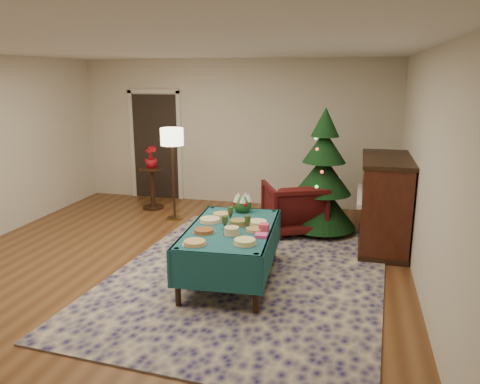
% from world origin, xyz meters
% --- Properties ---
extents(room_shell, '(7.00, 7.00, 7.00)m').
position_xyz_m(room_shell, '(0.00, 0.00, 1.35)').
color(room_shell, '#593319').
rests_on(room_shell, ground).
extents(doorway, '(1.08, 0.04, 2.16)m').
position_xyz_m(doorway, '(-1.60, 3.48, 1.10)').
color(doorway, black).
rests_on(doorway, ground).
extents(rug, '(3.47, 4.40, 0.02)m').
position_xyz_m(rug, '(1.03, 0.16, 0.01)').
color(rug, '#161245').
rests_on(rug, ground).
extents(buffet_table, '(1.10, 1.77, 0.67)m').
position_xyz_m(buffet_table, '(0.86, 0.02, 0.53)').
color(buffet_table, black).
rests_on(buffet_table, ground).
extents(platter_0, '(0.27, 0.27, 0.04)m').
position_xyz_m(platter_0, '(0.64, -0.62, 0.68)').
color(platter_0, silver).
rests_on(platter_0, buffet_table).
extents(platter_1, '(0.27, 0.27, 0.05)m').
position_xyz_m(platter_1, '(1.15, -0.49, 0.69)').
color(platter_1, silver).
rests_on(platter_1, buffet_table).
extents(platter_2, '(0.26, 0.26, 0.05)m').
position_xyz_m(platter_2, '(0.61, -0.24, 0.69)').
color(platter_2, silver).
rests_on(platter_2, buffet_table).
extents(platter_3, '(0.20, 0.20, 0.09)m').
position_xyz_m(platter_3, '(0.94, -0.23, 0.71)').
color(platter_3, silver).
rests_on(platter_3, buffet_table).
extents(platter_4, '(0.23, 0.23, 0.04)m').
position_xyz_m(platter_4, '(1.16, -0.05, 0.68)').
color(platter_4, silver).
rests_on(platter_4, buffet_table).
extents(platter_5, '(0.29, 0.29, 0.05)m').
position_xyz_m(platter_5, '(0.56, 0.17, 0.69)').
color(platter_5, silver).
rests_on(platter_5, buffet_table).
extents(platter_6, '(0.24, 0.24, 0.06)m').
position_xyz_m(platter_6, '(0.92, 0.13, 0.70)').
color(platter_6, silver).
rests_on(platter_6, buffet_table).
extents(platter_7, '(0.26, 0.26, 0.04)m').
position_xyz_m(platter_7, '(1.13, 0.23, 0.68)').
color(platter_7, silver).
rests_on(platter_7, buffet_table).
extents(platter_8, '(0.24, 0.24, 0.04)m').
position_xyz_m(platter_8, '(0.62, 0.44, 0.68)').
color(platter_8, silver).
rests_on(platter_8, buffet_table).
extents(goblet_0, '(0.07, 0.07, 0.16)m').
position_xyz_m(goblet_0, '(0.77, 0.34, 0.75)').
color(goblet_0, '#2D471E').
rests_on(goblet_0, buffet_table).
extents(goblet_1, '(0.07, 0.07, 0.16)m').
position_xyz_m(goblet_1, '(1.06, 0.04, 0.75)').
color(goblet_1, '#2D471E').
rests_on(goblet_1, buffet_table).
extents(goblet_2, '(0.07, 0.07, 0.16)m').
position_xyz_m(goblet_2, '(0.81, -0.05, 0.75)').
color(goblet_2, '#2D471E').
rests_on(goblet_2, buffet_table).
extents(napkin_stack, '(0.14, 0.14, 0.04)m').
position_xyz_m(napkin_stack, '(1.27, -0.22, 0.68)').
color(napkin_stack, '#EC418C').
rests_on(napkin_stack, buffet_table).
extents(gift_box, '(0.11, 0.11, 0.09)m').
position_xyz_m(gift_box, '(1.26, -0.02, 0.71)').
color(gift_box, '#DB3C64').
rests_on(gift_box, buffet_table).
extents(centerpiece, '(0.24, 0.24, 0.27)m').
position_xyz_m(centerpiece, '(0.84, 0.69, 0.78)').
color(centerpiece, '#1E4C1E').
rests_on(centerpiece, buffet_table).
extents(armchair, '(1.11, 1.08, 0.88)m').
position_xyz_m(armchair, '(1.35, 1.97, 0.44)').
color(armchair, '#420E0E').
rests_on(armchair, ground).
extents(floor_lamp, '(0.38, 0.38, 1.56)m').
position_xyz_m(floor_lamp, '(-0.71, 2.16, 1.32)').
color(floor_lamp, '#A57F3F').
rests_on(floor_lamp, ground).
extents(side_table, '(0.43, 0.43, 0.76)m').
position_xyz_m(side_table, '(-1.35, 2.70, 0.37)').
color(side_table, black).
rests_on(side_table, ground).
extents(potted_plant, '(0.22, 0.40, 0.22)m').
position_xyz_m(potted_plant, '(-1.35, 2.70, 0.87)').
color(potted_plant, '#AE0C15').
rests_on(potted_plant, side_table).
extents(christmas_tree, '(1.33, 1.33, 1.94)m').
position_xyz_m(christmas_tree, '(1.77, 2.09, 0.87)').
color(christmas_tree, black).
rests_on(christmas_tree, ground).
extents(piano, '(0.72, 1.51, 1.30)m').
position_xyz_m(piano, '(2.66, 1.67, 0.63)').
color(piano, black).
rests_on(piano, ground).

